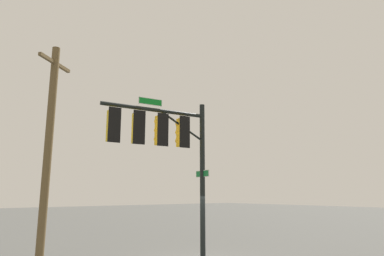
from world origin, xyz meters
The scene contains 2 objects.
signal_pole_assembly centered at (1.69, -0.28, 4.48)m, with size 4.25×1.35×6.14m.
utility_pole centered at (5.19, -2.30, 4.11)m, with size 1.47×1.24×7.96m.
Camera 1 is at (8.58, 10.14, 2.60)m, focal length 31.62 mm.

